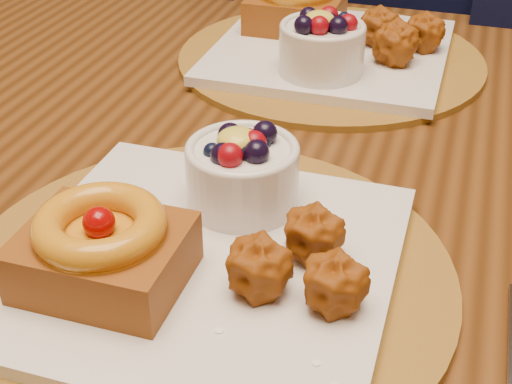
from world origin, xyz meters
TOP-DOWN VIEW (x-y plane):
  - dining_table at (0.02, 0.08)m, footprint 1.60×0.90m
  - place_setting_near at (0.02, -0.13)m, footprint 0.38×0.38m
  - place_setting_far at (0.02, 0.30)m, footprint 0.38×0.38m
  - chair_far at (-0.01, 0.76)m, footprint 0.57×0.57m

SIDE VIEW (x-z plane):
  - chair_far at x=-0.01m, z-range 0.05..0.99m
  - dining_table at x=0.02m, z-range 0.30..1.06m
  - place_setting_near at x=0.02m, z-range 0.74..0.83m
  - place_setting_far at x=0.02m, z-range 0.74..0.83m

